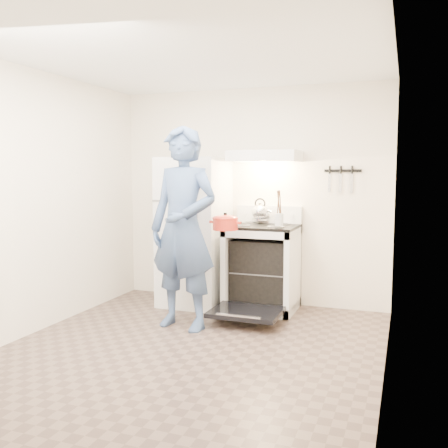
# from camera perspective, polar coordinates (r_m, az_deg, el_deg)

# --- Properties ---
(floor) EXTENTS (3.60, 3.60, 0.00)m
(floor) POSITION_cam_1_polar(r_m,az_deg,el_deg) (4.45, -3.94, -14.20)
(floor) COLOR brown
(floor) RESTS_ON ground
(back_wall) EXTENTS (3.20, 0.02, 2.50)m
(back_wall) POSITION_cam_1_polar(r_m,az_deg,el_deg) (5.88, 3.14, 3.16)
(back_wall) COLOR white
(back_wall) RESTS_ON ground
(refrigerator) EXTENTS (0.70, 0.70, 1.70)m
(refrigerator) POSITION_cam_1_polar(r_m,az_deg,el_deg) (5.78, -3.40, -0.86)
(refrigerator) COLOR white
(refrigerator) RESTS_ON floor
(stove_body) EXTENTS (0.76, 0.65, 0.92)m
(stove_body) POSITION_cam_1_polar(r_m,az_deg,el_deg) (5.60, 4.38, -5.14)
(stove_body) COLOR white
(stove_body) RESTS_ON floor
(cooktop) EXTENTS (0.76, 0.65, 0.03)m
(cooktop) POSITION_cam_1_polar(r_m,az_deg,el_deg) (5.53, 4.42, -0.30)
(cooktop) COLOR black
(cooktop) RESTS_ON stove_body
(backsplash) EXTENTS (0.76, 0.07, 0.20)m
(backsplash) POSITION_cam_1_polar(r_m,az_deg,el_deg) (5.79, 5.20, 1.12)
(backsplash) COLOR white
(backsplash) RESTS_ON cooktop
(oven_door) EXTENTS (0.70, 0.54, 0.04)m
(oven_door) POSITION_cam_1_polar(r_m,az_deg,el_deg) (5.12, 2.52, -10.03)
(oven_door) COLOR black
(oven_door) RESTS_ON floor
(oven_rack) EXTENTS (0.60, 0.52, 0.01)m
(oven_rack) POSITION_cam_1_polar(r_m,az_deg,el_deg) (5.60, 4.38, -5.34)
(oven_rack) COLOR slate
(oven_rack) RESTS_ON stove_body
(range_hood) EXTENTS (0.76, 0.50, 0.12)m
(range_hood) POSITION_cam_1_polar(r_m,az_deg,el_deg) (5.57, 4.70, 7.73)
(range_hood) COLOR white
(range_hood) RESTS_ON back_wall
(knife_strip) EXTENTS (0.40, 0.02, 0.03)m
(knife_strip) POSITION_cam_1_polar(r_m,az_deg,el_deg) (5.64, 13.43, 5.94)
(knife_strip) COLOR black
(knife_strip) RESTS_ON back_wall
(pizza_stone) EXTENTS (0.37, 0.37, 0.02)m
(pizza_stone) POSITION_cam_1_polar(r_m,az_deg,el_deg) (5.66, 3.62, -5.06)
(pizza_stone) COLOR #91684E
(pizza_stone) RESTS_ON oven_rack
(tea_kettle) EXTENTS (0.24, 0.20, 0.29)m
(tea_kettle) POSITION_cam_1_polar(r_m,az_deg,el_deg) (5.71, 4.14, 1.50)
(tea_kettle) COLOR silver
(tea_kettle) RESTS_ON cooktop
(utensil_jar) EXTENTS (0.11, 0.11, 0.13)m
(utensil_jar) POSITION_cam_1_polar(r_m,az_deg,el_deg) (5.20, 6.31, 0.52)
(utensil_jar) COLOR silver
(utensil_jar) RESTS_ON cooktop
(person) EXTENTS (0.78, 0.57, 1.98)m
(person) POSITION_cam_1_polar(r_m,az_deg,el_deg) (4.87, -4.66, -0.50)
(person) COLOR #334D73
(person) RESTS_ON floor
(dutch_oven) EXTENTS (0.32, 0.25, 0.22)m
(dutch_oven) POSITION_cam_1_polar(r_m,az_deg,el_deg) (5.01, 0.15, -0.01)
(dutch_oven) COLOR red
(dutch_oven) RESTS_ON person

